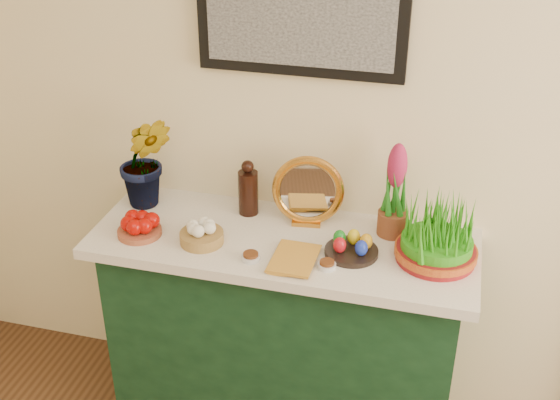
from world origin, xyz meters
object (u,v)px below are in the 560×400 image
Objects in this scene: hyacinth_green at (144,146)px; mirror at (308,192)px; sideboard at (283,337)px; book at (273,255)px; wheatgrass_sabzeh at (438,235)px.

mirror is at bearing -13.53° from hyacinth_green.
mirror is at bearing 64.43° from sideboard.
book is at bearing -102.53° from mirror.
hyacinth_green is at bearing 169.82° from sideboard.
hyacinth_green is (-0.57, 0.10, 0.71)m from sideboard.
mirror reaches higher than book.
sideboard is 4.60× the size of wheatgrass_sabzeh.
wheatgrass_sabzeh reaches higher than sideboard.
sideboard is 0.50m from book.
book is at bearing -165.91° from wheatgrass_sabzeh.
hyacinth_green is at bearing 157.32° from book.
hyacinth_green is 1.13m from wheatgrass_sabzeh.
book is 0.72× the size of wheatgrass_sabzeh.
sideboard is at bearing -115.57° from mirror.
mirror is 0.97× the size of wheatgrass_sabzeh.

